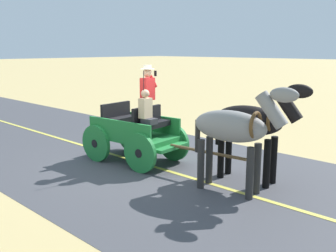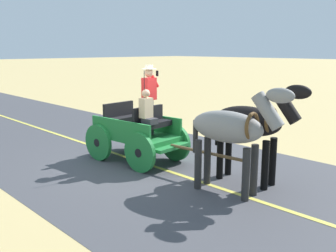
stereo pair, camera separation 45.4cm
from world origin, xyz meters
The scene contains 6 objects.
ground_plane centered at (0.00, 0.00, 0.00)m, with size 200.00×200.00×0.00m, color tan.
road_surface centered at (0.00, 0.00, 0.00)m, with size 6.74×160.00×0.01m, color #424247.
road_centre_stripe centered at (0.00, 0.00, 0.01)m, with size 0.12×160.00×0.00m, color #DBCC4C.
horse_drawn_carriage centered at (-0.05, -0.15, 0.82)m, with size 1.64×4.52×2.50m.
horse_near_side centered at (-0.75, 2.82, 1.32)m, with size 0.74×2.14×2.21m.
horse_off_side centered at (0.06, 2.90, 1.32)m, with size 0.80×2.15×2.21m.
Camera 1 is at (6.40, 7.12, 2.90)m, focal length 41.11 mm.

